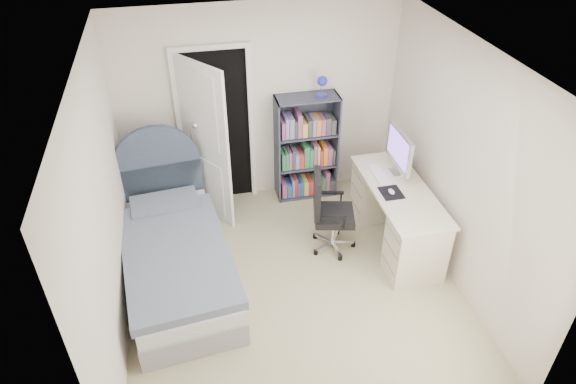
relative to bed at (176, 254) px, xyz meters
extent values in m
cube|color=tan|center=(1.19, -0.41, -0.33)|extent=(3.40, 3.60, 0.05)
cube|color=white|center=(1.19, -0.41, 2.22)|extent=(3.40, 3.60, 0.05)
cube|color=silver|center=(1.19, 1.42, 0.95)|extent=(3.40, 0.05, 2.50)
cube|color=silver|center=(1.19, -2.23, 0.95)|extent=(3.40, 0.05, 2.50)
cube|color=silver|center=(-0.54, -0.41, 0.95)|extent=(0.05, 3.60, 2.50)
cube|color=silver|center=(2.91, -0.41, 0.95)|extent=(0.05, 3.60, 2.50)
cube|color=black|center=(0.64, 1.39, 0.70)|extent=(0.80, 0.01, 2.00)
cube|color=white|center=(0.21, 1.36, 0.70)|extent=(0.06, 0.06, 2.00)
cube|color=white|center=(1.07, 1.36, 0.70)|extent=(0.06, 0.06, 2.00)
cube|color=white|center=(0.64, 1.36, 1.73)|extent=(0.92, 0.06, 0.06)
cube|color=white|center=(0.47, 1.04, 0.70)|extent=(0.50, 0.67, 2.00)
cube|color=gray|center=(0.01, -0.11, -0.17)|extent=(1.21, 2.19, 0.27)
cube|color=silver|center=(0.01, -0.11, 0.04)|extent=(1.18, 2.15, 0.17)
cube|color=slate|center=(0.02, -0.21, 0.17)|extent=(1.21, 1.88, 0.10)
cube|color=slate|center=(-0.07, 0.64, 0.19)|extent=(0.79, 0.49, 0.13)
cube|color=#384557|center=(-0.10, 0.98, 0.12)|extent=(1.00, 0.16, 0.84)
cylinder|color=#384557|center=(-0.10, 0.98, 0.54)|extent=(1.00, 0.16, 1.00)
cylinder|color=tan|center=(-0.28, 0.97, -0.07)|extent=(0.03, 0.03, 0.46)
cylinder|color=tan|center=(-0.28, 1.28, -0.07)|extent=(0.03, 0.03, 0.46)
cylinder|color=tan|center=(0.03, 0.97, -0.07)|extent=(0.03, 0.03, 0.46)
cylinder|color=tan|center=(0.03, 1.28, -0.07)|extent=(0.03, 0.03, 0.46)
cube|color=tan|center=(-0.13, 1.13, 0.14)|extent=(0.37, 0.37, 0.03)
cube|color=tan|center=(-0.13, 1.13, -0.14)|extent=(0.33, 0.33, 0.02)
cube|color=#B24C33|center=(-0.18, 1.13, 0.17)|extent=(0.15, 0.20, 0.03)
cube|color=#3F598C|center=(-0.18, 1.13, 0.20)|extent=(0.14, 0.19, 0.03)
cube|color=#D8CC7F|center=(-0.18, 1.13, 0.23)|extent=(0.13, 0.18, 0.03)
cylinder|color=silver|center=(0.33, 1.11, -0.29)|extent=(0.18, 0.18, 0.02)
cylinder|color=silver|center=(0.33, 1.11, 0.33)|extent=(0.01, 0.01, 1.25)
sphere|color=silver|center=(0.38, 1.08, 0.93)|extent=(0.07, 0.07, 0.07)
cube|color=#3A3D4F|center=(1.36, 1.22, 0.39)|extent=(0.02, 0.33, 1.39)
cube|color=#3A3D4F|center=(2.11, 1.22, 0.39)|extent=(0.02, 0.33, 1.39)
cube|color=#3A3D4F|center=(1.74, 1.22, 1.07)|extent=(0.78, 0.33, 0.02)
cube|color=#3A3D4F|center=(1.74, 1.22, -0.29)|extent=(0.78, 0.33, 0.02)
cube|color=#3A3D4F|center=(1.74, 1.39, 0.39)|extent=(0.78, 0.01, 1.39)
cube|color=#3A3D4F|center=(1.74, 1.22, 0.14)|extent=(0.74, 0.31, 0.02)
cube|color=#3A3D4F|center=(1.74, 1.22, 0.58)|extent=(0.74, 0.31, 0.02)
cylinder|color=#282BB0|center=(1.90, 1.22, 1.09)|extent=(0.13, 0.13, 0.02)
cylinder|color=silver|center=(1.90, 1.22, 1.18)|extent=(0.02, 0.02, 0.18)
sphere|color=#282BB0|center=(1.90, 1.19, 1.28)|extent=(0.12, 0.12, 0.12)
cube|color=#994C7F|center=(1.43, 1.20, -0.17)|extent=(0.06, 0.23, 0.21)
cube|color=#335999|center=(1.49, 1.20, -0.18)|extent=(0.06, 0.23, 0.18)
cube|color=#7F72B2|center=(1.55, 1.20, -0.15)|extent=(0.03, 0.23, 0.25)
cube|color=#B23333|center=(1.58, 1.20, -0.14)|extent=(0.03, 0.23, 0.27)
cube|color=#335999|center=(1.62, 1.20, -0.17)|extent=(0.03, 0.23, 0.21)
cube|color=#335999|center=(1.66, 1.20, -0.16)|extent=(0.04, 0.23, 0.22)
cube|color=#D8BF4C|center=(1.72, 1.20, -0.17)|extent=(0.06, 0.23, 0.20)
cube|color=#B23333|center=(1.78, 1.20, -0.17)|extent=(0.06, 0.23, 0.21)
cube|color=#337F4C|center=(1.84, 1.20, -0.17)|extent=(0.04, 0.23, 0.20)
cube|color=#B23333|center=(1.90, 1.20, -0.16)|extent=(0.06, 0.23, 0.22)
cube|color=#337F4C|center=(1.96, 1.20, -0.16)|extent=(0.04, 0.23, 0.22)
cube|color=#994C7F|center=(2.01, 1.20, -0.12)|extent=(0.05, 0.23, 0.31)
cube|color=#3F3F3F|center=(2.07, 1.20, -0.18)|extent=(0.06, 0.23, 0.18)
cube|color=#337F4C|center=(1.42, 1.20, 0.27)|extent=(0.04, 0.23, 0.22)
cube|color=#337F4C|center=(1.46, 1.20, 0.28)|extent=(0.03, 0.23, 0.23)
cube|color=#994C7F|center=(1.51, 1.20, 0.28)|extent=(0.04, 0.23, 0.24)
cube|color=#3F3F3F|center=(1.55, 1.20, 0.29)|extent=(0.03, 0.23, 0.27)
cube|color=#7F72B2|center=(1.59, 1.20, 0.26)|extent=(0.05, 0.23, 0.20)
cube|color=#B23333|center=(1.65, 1.20, 0.26)|extent=(0.06, 0.23, 0.20)
cube|color=#337F4C|center=(1.72, 1.20, 0.31)|extent=(0.06, 0.23, 0.29)
cube|color=#337F4C|center=(1.78, 1.20, 0.29)|extent=(0.04, 0.23, 0.25)
cube|color=#994C7F|center=(1.83, 1.20, 0.31)|extent=(0.04, 0.23, 0.30)
cube|color=#D8BF4C|center=(1.87, 1.20, 0.30)|extent=(0.03, 0.23, 0.27)
cube|color=#B23333|center=(1.91, 1.20, 0.27)|extent=(0.04, 0.23, 0.22)
cube|color=orange|center=(1.96, 1.20, 0.29)|extent=(0.05, 0.23, 0.26)
cube|color=#994C7F|center=(2.02, 1.20, 0.28)|extent=(0.05, 0.23, 0.24)
cube|color=#3F3F3F|center=(2.07, 1.20, 0.26)|extent=(0.03, 0.23, 0.20)
cube|color=#994C7F|center=(1.42, 1.20, 0.72)|extent=(0.04, 0.23, 0.22)
cube|color=#7F72B2|center=(1.47, 1.20, 0.74)|extent=(0.04, 0.23, 0.27)
cube|color=#7F72B2|center=(1.52, 1.20, 0.74)|extent=(0.06, 0.23, 0.26)
cube|color=#3F3F3F|center=(1.57, 1.20, 0.72)|extent=(0.03, 0.23, 0.22)
cube|color=#994C7F|center=(1.62, 1.20, 0.76)|extent=(0.05, 0.23, 0.30)
cube|color=#D8BF4C|center=(1.68, 1.20, 0.69)|extent=(0.06, 0.23, 0.18)
cube|color=#3F3F3F|center=(1.75, 1.20, 0.72)|extent=(0.05, 0.23, 0.22)
cube|color=#7F72B2|center=(1.80, 1.20, 0.72)|extent=(0.04, 0.23, 0.22)
cube|color=orange|center=(1.86, 1.20, 0.71)|extent=(0.06, 0.23, 0.22)
cube|color=#994C7F|center=(1.92, 1.20, 0.71)|extent=(0.05, 0.23, 0.21)
cube|color=#3F3F3F|center=(1.98, 1.20, 0.72)|extent=(0.06, 0.23, 0.22)
cube|color=#3F3F3F|center=(2.05, 1.20, 0.70)|extent=(0.06, 0.23, 0.19)
cube|color=beige|center=(2.49, 0.01, 0.44)|extent=(0.62, 1.56, 0.03)
cube|color=beige|center=(2.49, -0.54, 0.06)|extent=(0.57, 0.42, 0.73)
cube|color=beige|center=(2.49, 0.57, 0.06)|extent=(0.57, 0.42, 0.73)
cube|color=silver|center=(2.59, 0.33, 0.46)|extent=(0.17, 0.17, 0.01)
cube|color=silver|center=(2.63, 0.33, 0.58)|extent=(0.03, 0.06, 0.23)
cube|color=silver|center=(2.57, 0.33, 0.77)|extent=(0.05, 0.58, 0.42)
cube|color=#7D53CA|center=(2.55, 0.33, 0.79)|extent=(0.00, 0.52, 0.33)
cube|color=white|center=(2.37, 0.33, 0.47)|extent=(0.14, 0.42, 0.02)
cube|color=black|center=(2.37, -0.04, 0.46)|extent=(0.23, 0.27, 0.00)
ellipsoid|color=white|center=(2.37, -0.04, 0.48)|extent=(0.06, 0.10, 0.03)
cube|color=silver|center=(1.89, 0.06, -0.25)|extent=(0.26, 0.09, 0.02)
cylinder|color=black|center=(2.01, 0.03, -0.28)|extent=(0.06, 0.06, 0.05)
cube|color=silver|center=(1.84, 0.20, -0.25)|extent=(0.16, 0.24, 0.02)
cylinder|color=black|center=(1.90, 0.30, -0.28)|extent=(0.06, 0.06, 0.05)
cube|color=silver|center=(1.70, 0.18, -0.25)|extent=(0.19, 0.22, 0.02)
cylinder|color=black|center=(1.62, 0.28, -0.28)|extent=(0.06, 0.06, 0.05)
cube|color=silver|center=(1.66, 0.04, -0.25)|extent=(0.25, 0.13, 0.02)
cylinder|color=black|center=(1.55, 0.00, -0.28)|extent=(0.06, 0.06, 0.05)
cube|color=silver|center=(1.78, -0.03, -0.25)|extent=(0.06, 0.26, 0.02)
cylinder|color=black|center=(1.79, -0.15, -0.28)|extent=(0.06, 0.06, 0.05)
cylinder|color=silver|center=(1.77, 0.09, -0.06)|extent=(0.05, 0.05, 0.38)
cube|color=black|center=(1.77, 0.09, 0.15)|extent=(0.52, 0.52, 0.08)
cube|color=black|center=(1.58, 0.14, 0.44)|extent=(0.15, 0.40, 0.50)
cube|color=black|center=(1.70, -0.13, 0.30)|extent=(0.27, 0.10, 0.03)
cube|color=black|center=(1.81, 0.32, 0.30)|extent=(0.27, 0.10, 0.03)
camera|label=1|loc=(0.28, -4.23, 3.67)|focal=32.00mm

